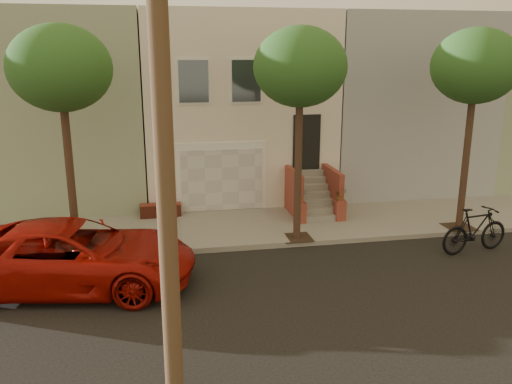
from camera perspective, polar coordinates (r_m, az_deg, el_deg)
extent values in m
plane|color=black|center=(12.66, 4.64, -11.85)|extent=(90.00, 90.00, 0.00)
cube|color=gray|center=(17.45, 0.02, -3.84)|extent=(40.00, 3.70, 0.15)
cube|color=beige|center=(22.38, -2.82, 9.71)|extent=(7.00, 8.00, 7.00)
cube|color=gray|center=(22.48, -20.46, 8.82)|extent=(6.50, 8.00, 7.00)
cube|color=gray|center=(24.27, 13.53, 9.73)|extent=(6.50, 8.00, 7.00)
cube|color=gray|center=(27.57, 26.13, 9.22)|extent=(6.50, 8.00, 7.00)
cube|color=white|center=(18.73, -3.76, 1.67)|extent=(3.20, 0.12, 2.50)
cube|color=silver|center=(18.69, -3.73, 1.33)|extent=(2.90, 0.06, 2.20)
cube|color=gray|center=(17.29, -2.92, -3.74)|extent=(3.20, 3.70, 0.02)
cube|color=maroon|center=(18.56, -10.34, -1.97)|extent=(1.40, 0.45, 0.44)
cube|color=black|center=(19.07, 5.53, 5.39)|extent=(1.00, 0.06, 2.00)
cube|color=#3F4751|center=(18.12, -6.81, 11.86)|extent=(1.00, 0.06, 1.40)
cube|color=white|center=(18.14, -6.81, 11.87)|extent=(1.15, 0.05, 1.55)
cube|color=#3F4751|center=(18.33, -1.07, 12.00)|extent=(1.00, 0.06, 1.40)
cube|color=white|center=(18.35, -1.08, 12.00)|extent=(1.15, 0.05, 1.55)
cube|color=#3F4751|center=(18.72, 4.50, 12.02)|extent=(1.00, 0.06, 1.40)
cube|color=white|center=(18.74, 4.48, 12.02)|extent=(1.15, 0.05, 1.55)
cube|color=gray|center=(17.94, 6.93, -2.83)|extent=(1.20, 0.28, 0.20)
cube|color=gray|center=(18.14, 6.68, -1.96)|extent=(1.20, 0.28, 0.20)
cube|color=gray|center=(18.34, 6.44, -1.11)|extent=(1.20, 0.28, 0.20)
cube|color=gray|center=(18.54, 6.21, -0.28)|extent=(1.20, 0.28, 0.20)
cube|color=gray|center=(18.75, 5.98, 0.53)|extent=(1.20, 0.28, 0.20)
cube|color=gray|center=(18.96, 5.76, 1.32)|extent=(1.20, 0.28, 0.20)
cube|color=gray|center=(19.18, 5.54, 2.10)|extent=(1.20, 0.28, 0.20)
cube|color=brown|center=(18.33, 4.12, -0.09)|extent=(0.18, 1.96, 1.60)
cube|color=brown|center=(18.73, 8.27, 0.12)|extent=(0.18, 1.96, 1.60)
cube|color=brown|center=(17.64, 4.82, -2.23)|extent=(0.35, 0.35, 0.70)
imported|color=#204F1C|center=(17.48, 4.86, -0.43)|extent=(0.40, 0.35, 0.45)
cube|color=brown|center=(18.05, 9.11, -1.97)|extent=(0.35, 0.35, 0.70)
imported|color=#204F1C|center=(17.89, 9.19, -0.20)|extent=(0.41, 0.35, 0.45)
cube|color=#2D2116|center=(15.97, -18.84, -6.20)|extent=(0.90, 0.90, 0.02)
cylinder|color=#372519|center=(15.37, -19.50, 1.12)|extent=(0.22, 0.22, 4.20)
ellipsoid|color=#204F1C|center=(14.98, -20.53, 12.51)|extent=(2.70, 2.57, 2.29)
cube|color=#2D2116|center=(16.30, 4.44, -4.96)|extent=(0.90, 0.90, 0.02)
cylinder|color=#372519|center=(15.71, 4.60, 2.24)|extent=(0.22, 0.22, 4.20)
ellipsoid|color=#204F1C|center=(15.33, 4.84, 13.42)|extent=(2.70, 2.57, 2.29)
cube|color=#2D2116|center=(18.47, 21.19, -3.56)|extent=(0.90, 0.90, 0.02)
cylinder|color=#372519|center=(17.95, 21.82, 2.80)|extent=(0.22, 0.22, 4.20)
ellipsoid|color=#204F1C|center=(17.61, 22.80, 12.54)|extent=(2.70, 2.57, 2.29)
cylinder|color=#452F20|center=(7.71, -10.22, 9.48)|extent=(0.30, 0.30, 10.00)
imported|color=#A11009|center=(13.82, -19.30, -6.54)|extent=(6.39, 3.73, 1.67)
imported|color=black|center=(16.59, 22.73, -3.83)|extent=(2.36, 1.02, 1.37)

